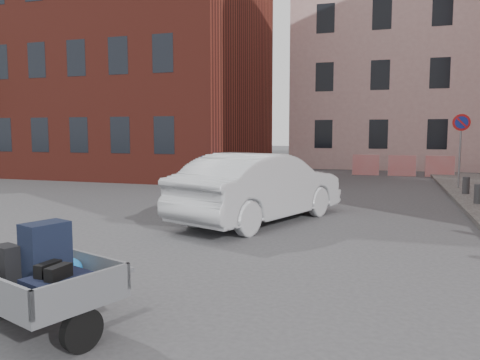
% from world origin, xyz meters
% --- Properties ---
extents(ground, '(120.00, 120.00, 0.00)m').
position_xyz_m(ground, '(0.00, 0.00, 0.00)').
color(ground, '#38383A').
rests_on(ground, ground).
extents(building_brick, '(12.00, 10.00, 14.00)m').
position_xyz_m(building_brick, '(-9.00, 13.00, 7.00)').
color(building_brick, '#591E16').
rests_on(building_brick, ground).
extents(building_pink, '(16.00, 8.00, 14.00)m').
position_xyz_m(building_pink, '(6.00, 22.00, 7.00)').
color(building_pink, '#BC9390').
rests_on(building_pink, ground).
extents(far_building, '(6.00, 6.00, 8.00)m').
position_xyz_m(far_building, '(-20.00, 22.00, 4.00)').
color(far_building, maroon).
rests_on(far_building, ground).
extents(no_parking_sign, '(0.60, 0.09, 2.65)m').
position_xyz_m(no_parking_sign, '(6.00, 9.48, 2.01)').
color(no_parking_sign, gray).
rests_on(no_parking_sign, sidewalk).
extents(barriers, '(4.70, 0.18, 1.00)m').
position_xyz_m(barriers, '(4.20, 15.00, 0.50)').
color(barriers, red).
rests_on(barriers, ground).
extents(trailer, '(1.87, 1.98, 1.20)m').
position_xyz_m(trailer, '(0.04, -4.95, 0.61)').
color(trailer, black).
rests_on(trailer, ground).
extents(dumpster, '(3.02, 1.68, 1.23)m').
position_xyz_m(dumpster, '(-1.64, 8.06, 0.62)').
color(dumpster, navy).
rests_on(dumpster, ground).
extents(silver_car, '(3.40, 5.28, 1.64)m').
position_xyz_m(silver_car, '(0.65, 1.81, 0.82)').
color(silver_car, '#A7A9AE').
rests_on(silver_car, ground).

